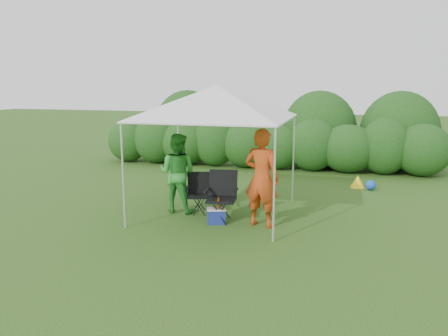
% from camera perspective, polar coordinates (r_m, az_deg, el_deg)
% --- Properties ---
extents(ground, '(70.00, 70.00, 0.00)m').
position_cam_1_polar(ground, '(9.42, -1.72, -6.67)').
color(ground, '#345A1C').
extents(hedge, '(11.73, 1.53, 1.80)m').
position_cam_1_polar(hedge, '(14.93, 5.56, 3.08)').
color(hedge, '#215019').
rests_on(hedge, ground).
extents(canopy, '(3.10, 3.10, 2.83)m').
position_cam_1_polar(canopy, '(9.47, -0.91, 8.59)').
color(canopy, silver).
rests_on(canopy, ground).
extents(chair_right, '(0.71, 0.65, 1.06)m').
position_cam_1_polar(chair_right, '(9.20, -0.26, -3.23)').
color(chair_right, black).
rests_on(chair_right, ground).
extents(chair_left, '(0.66, 0.63, 0.90)m').
position_cam_1_polar(chair_left, '(9.82, -3.28, -2.88)').
color(chair_left, black).
rests_on(chair_left, ground).
extents(man, '(0.82, 0.63, 1.99)m').
position_cam_1_polar(man, '(8.76, 4.94, -1.31)').
color(man, '#C74116').
rests_on(man, ground).
extents(woman, '(0.90, 0.73, 1.78)m').
position_cam_1_polar(woman, '(9.82, -6.11, -0.65)').
color(woman, green).
rests_on(woman, ground).
extents(cooler, '(0.45, 0.39, 0.32)m').
position_cam_1_polar(cooler, '(9.09, -1.02, -6.26)').
color(cooler, navy).
rests_on(cooler, ground).
extents(bottle, '(0.07, 0.07, 0.25)m').
position_cam_1_polar(bottle, '(8.96, -0.72, -4.63)').
color(bottle, '#592D0C').
rests_on(bottle, cooler).
extents(lawn_toy, '(0.68, 0.56, 0.34)m').
position_cam_1_polar(lawn_toy, '(12.70, 17.46, -1.82)').
color(lawn_toy, yellow).
rests_on(lawn_toy, ground).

